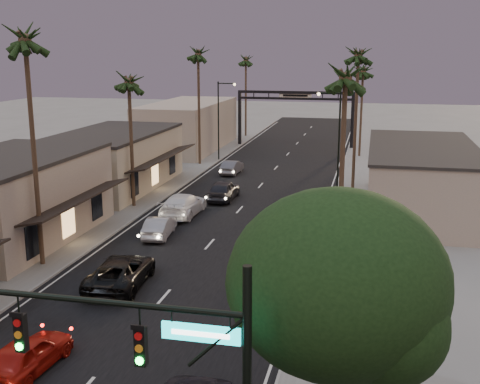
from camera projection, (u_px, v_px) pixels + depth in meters
The scene contains 28 objects.
ground at pixel (247, 201), 50.90m from camera, with size 200.00×200.00×0.00m, color slate.
road at pixel (259, 188), 55.65m from camera, with size 14.00×120.00×0.02m, color black.
sidewalk_left at pixel (184, 169), 64.31m from camera, with size 5.00×92.00×0.12m, color slate.
sidewalk_right at pixel (365, 177), 60.26m from camera, with size 5.00×92.00×0.12m, color slate.
storefront_mid at pixel (12, 200), 39.74m from camera, with size 8.00×14.00×5.50m, color gray.
storefront_far at pixel (113, 162), 54.99m from camera, with size 8.00×16.00×5.00m, color tan.
storefront_dist at pixel (188, 126), 76.72m from camera, with size 8.00×20.00×6.00m, color gray.
building_right at pixel (421, 180), 47.35m from camera, with size 8.00×18.00×5.00m, color gray.
traffic_signal at pixel (169, 367), 14.34m from camera, with size 8.51×0.22×7.80m.
corner_tree at pixel (339, 291), 16.60m from camera, with size 6.20×6.20×8.80m.
arch at pixel (295, 105), 78.11m from camera, with size 15.20×0.40×7.27m.
streetlight_right at pixel (336, 133), 52.95m from camera, with size 2.13×0.30×9.00m.
streetlight_left at pixel (221, 114), 68.24m from camera, with size 2.13×0.30×9.00m.
palm_lb at pixel (24, 32), 32.56m from camera, with size 3.20×3.20×15.20m.
palm_lc at pixel (129, 76), 46.52m from camera, with size 3.20×3.20×12.20m.
palm_ld at pixel (198, 50), 64.11m from camera, with size 3.20×3.20×14.20m.
palm_ra at pixel (346, 70), 31.24m from camera, with size 3.20×3.20×13.20m.
palm_rb at pixel (359, 50), 50.01m from camera, with size 3.20×3.20×14.20m.
palm_rc at pixel (363, 68), 69.45m from camera, with size 3.20×3.20×12.20m.
palm_far at pixel (246, 57), 86.11m from camera, with size 3.20×3.20×13.20m.
oncoming_red at pixel (28, 354), 23.74m from camera, with size 1.76×4.38×1.49m, color #98120B.
oncoming_pickup at pixel (121, 272), 32.37m from camera, with size 2.68×5.81×1.62m, color black.
oncoming_silver at pixel (160, 227), 41.00m from camera, with size 1.50×4.30×1.42m, color #9B9CA0.
oncoming_white at pixel (183, 205), 46.21m from camera, with size 2.40×5.91×1.71m, color silver.
oncoming_dgrey at pixel (223, 190), 51.05m from camera, with size 2.01×4.99×1.70m, color black.
oncoming_grey_far at pixel (232, 167), 61.81m from camera, with size 1.49×4.28×1.41m, color #545459.
curbside_black at pixel (280, 291), 30.07m from camera, with size 1.94×4.78×1.39m, color black.
curbside_grey at pixel (314, 213), 44.31m from camera, with size 1.80×4.49×1.53m, color #505156.
Camera 1 is at (10.19, -8.30, 12.46)m, focal length 45.00 mm.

